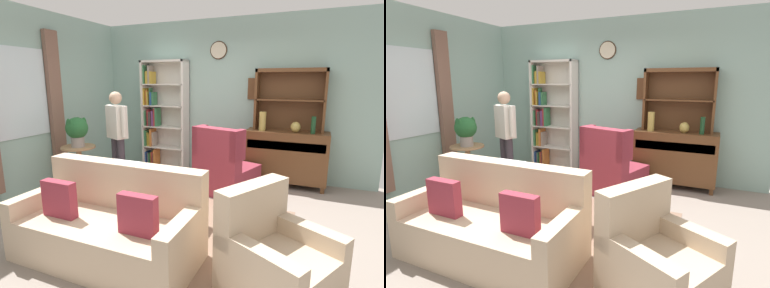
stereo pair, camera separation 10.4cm
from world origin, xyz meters
TOP-DOWN VIEW (x-y plane):
  - ground_plane at (0.00, 0.00)m, footprint 5.40×4.60m
  - wall_back at (0.00, 2.13)m, footprint 5.00×0.09m
  - wall_left at (-2.52, -0.01)m, footprint 0.16×4.20m
  - area_rug at (0.20, -0.30)m, footprint 2.30×2.19m
  - bookshelf at (-1.29, 1.94)m, footprint 0.90×0.30m
  - sideboard at (1.08, 1.86)m, footprint 1.30×0.45m
  - sideboard_hutch at (1.08, 1.97)m, footprint 1.10×0.26m
  - vase_tall at (0.69, 1.78)m, footprint 0.11×0.11m
  - vase_round at (1.21, 1.79)m, footprint 0.15×0.15m
  - bottle_wine at (1.47, 1.77)m, footprint 0.07×0.07m
  - couch_floral at (-0.28, -0.99)m, footprint 1.80×0.85m
  - armchair_floral at (1.30, -0.90)m, footprint 1.04×1.03m
  - wingback_chair at (0.24, 1.13)m, footprint 0.98×0.99m
  - plant_stand at (-1.91, 0.36)m, footprint 0.52×0.52m
  - potted_plant_large at (-1.88, 0.32)m, footprint 0.34×0.34m
  - potted_plant_small at (-1.72, 0.71)m, footprint 0.21×0.21m
  - person_reading at (-1.43, 0.73)m, footprint 0.51×0.32m
  - coffee_table at (-0.12, -0.22)m, footprint 0.80×0.50m
  - book_stack at (-0.13, -0.32)m, footprint 0.20×0.15m

SIDE VIEW (x-z plane):
  - ground_plane at x=0.00m, z-range -0.02..0.00m
  - area_rug at x=0.20m, z-range 0.00..0.01m
  - potted_plant_small at x=-1.72m, z-range 0.03..0.32m
  - armchair_floral at x=1.30m, z-range -0.15..0.73m
  - couch_floral at x=-0.28m, z-range -0.14..0.76m
  - coffee_table at x=-0.12m, z-range 0.14..0.56m
  - wingback_chair at x=0.24m, z-range -0.14..0.91m
  - plant_stand at x=-1.91m, z-range 0.08..0.80m
  - book_stack at x=-0.13m, z-range 0.42..0.47m
  - sideboard at x=1.08m, z-range 0.05..0.97m
  - person_reading at x=-1.43m, z-range 0.13..1.69m
  - potted_plant_large at x=-1.88m, z-range 0.76..1.22m
  - vase_round at x=1.21m, z-range 0.92..1.09m
  - bookshelf at x=-1.29m, z-range -0.02..2.08m
  - bottle_wine at x=1.47m, z-range 0.92..1.19m
  - vase_tall at x=0.69m, z-range 0.92..1.23m
  - wall_left at x=-2.52m, z-range 0.00..2.80m
  - wall_back at x=0.00m, z-range 0.01..2.81m
  - sideboard_hutch at x=1.08m, z-range 1.06..2.06m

